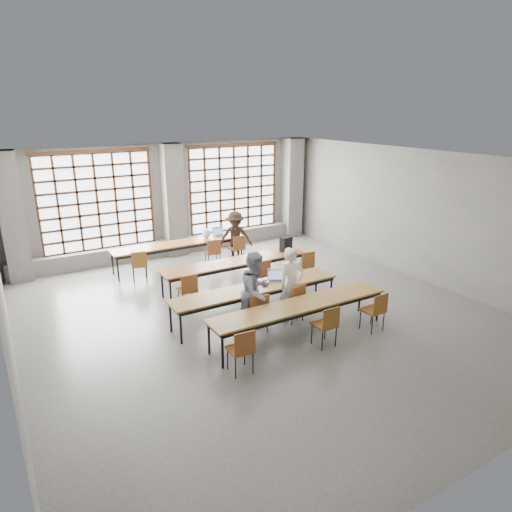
{
  "coord_description": "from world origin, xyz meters",
  "views": [
    {
      "loc": [
        -4.93,
        -8.17,
        4.56
      ],
      "look_at": [
        0.14,
        0.4,
        1.27
      ],
      "focal_mm": 32.0,
      "sensor_mm": 36.0,
      "label": 1
    }
  ],
  "objects_px": {
    "chair_mid_right": "(306,263)",
    "chair_near_right": "(376,308)",
    "chair_mid_centre": "(261,272)",
    "chair_front_left": "(258,308)",
    "phone": "(265,287)",
    "green_box": "(252,284)",
    "chair_mid_left": "(188,287)",
    "desk_row_b": "(236,263)",
    "desk_row_d": "(300,307)",
    "backpack": "(286,244)",
    "chair_back_left": "(139,263)",
    "plastic_bag": "(207,233)",
    "chair_front_right": "(295,299)",
    "desk_row_c": "(256,290)",
    "chair_near_left": "(242,347)",
    "chair_back_mid": "(213,250)",
    "student_female": "(256,291)",
    "red_pouch": "(240,347)",
    "desk_row_a": "(180,245)",
    "student_back": "(235,237)",
    "chair_near_mid": "(327,322)",
    "laptop_front": "(276,278)",
    "laptop_back": "(219,234)",
    "chair_back_right": "(238,246)",
    "student_male": "(291,285)"
  },
  "relations": [
    {
      "from": "laptop_front",
      "to": "phone",
      "type": "xyz_separation_m",
      "value": [
        -0.4,
        -0.2,
        -0.05
      ]
    },
    {
      "from": "desk_row_c",
      "to": "chair_near_left",
      "type": "height_order",
      "value": "chair_near_left"
    },
    {
      "from": "chair_mid_centre",
      "to": "backpack",
      "type": "relative_size",
      "value": 2.2
    },
    {
      "from": "chair_back_mid",
      "to": "chair_mid_centre",
      "type": "relative_size",
      "value": 1.0
    },
    {
      "from": "student_female",
      "to": "red_pouch",
      "type": "height_order",
      "value": "student_female"
    },
    {
      "from": "chair_near_left",
      "to": "phone",
      "type": "relative_size",
      "value": 6.77
    },
    {
      "from": "chair_back_mid",
      "to": "student_female",
      "type": "height_order",
      "value": "student_female"
    },
    {
      "from": "chair_back_mid",
      "to": "plastic_bag",
      "type": "bearing_deg",
      "value": 80.49
    },
    {
      "from": "chair_front_left",
      "to": "chair_near_left",
      "type": "bearing_deg",
      "value": -131.03
    },
    {
      "from": "desk_row_d",
      "to": "laptop_back",
      "type": "bearing_deg",
      "value": 81.01
    },
    {
      "from": "desk_row_d",
      "to": "chair_near_mid",
      "type": "distance_m",
      "value": 0.67
    },
    {
      "from": "chair_mid_left",
      "to": "phone",
      "type": "xyz_separation_m",
      "value": [
        1.32,
        -1.3,
        0.2
      ]
    },
    {
      "from": "desk_row_b",
      "to": "desk_row_d",
      "type": "distance_m",
      "value": 3.06
    },
    {
      "from": "chair_near_left",
      "to": "student_back",
      "type": "bearing_deg",
      "value": 62.86
    },
    {
      "from": "chair_front_right",
      "to": "student_female",
      "type": "height_order",
      "value": "student_female"
    },
    {
      "from": "chair_near_mid",
      "to": "desk_row_c",
      "type": "bearing_deg",
      "value": 105.24
    },
    {
      "from": "red_pouch",
      "to": "backpack",
      "type": "bearing_deg",
      "value": 46.62
    },
    {
      "from": "chair_mid_centre",
      "to": "chair_front_left",
      "type": "relative_size",
      "value": 1.0
    },
    {
      "from": "chair_front_right",
      "to": "green_box",
      "type": "height_order",
      "value": "chair_front_right"
    },
    {
      "from": "chair_near_left",
      "to": "laptop_front",
      "type": "distance_m",
      "value": 2.8
    },
    {
      "from": "phone",
      "to": "green_box",
      "type": "bearing_deg",
      "value": 141.95
    },
    {
      "from": "chair_back_left",
      "to": "chair_mid_centre",
      "type": "relative_size",
      "value": 1.0
    },
    {
      "from": "desk_row_c",
      "to": "backpack",
      "type": "xyz_separation_m",
      "value": [
        2.07,
        1.88,
        0.27
      ]
    },
    {
      "from": "backpack",
      "to": "plastic_bag",
      "type": "xyz_separation_m",
      "value": [
        -1.34,
        2.32,
        -0.06
      ]
    },
    {
      "from": "desk_row_a",
      "to": "desk_row_d",
      "type": "height_order",
      "value": "same"
    },
    {
      "from": "desk_row_d",
      "to": "chair_near_mid",
      "type": "relative_size",
      "value": 4.55
    },
    {
      "from": "desk_row_a",
      "to": "chair_near_mid",
      "type": "distance_m",
      "value": 6.05
    },
    {
      "from": "student_male",
      "to": "laptop_back",
      "type": "bearing_deg",
      "value": 83.68
    },
    {
      "from": "chair_back_right",
      "to": "chair_front_left",
      "type": "relative_size",
      "value": 1.0
    },
    {
      "from": "chair_mid_right",
      "to": "chair_near_right",
      "type": "relative_size",
      "value": 1.0
    },
    {
      "from": "chair_mid_left",
      "to": "chair_near_left",
      "type": "bearing_deg",
      "value": -94.83
    },
    {
      "from": "student_back",
      "to": "chair_front_right",
      "type": "bearing_deg",
      "value": -76.39
    },
    {
      "from": "chair_mid_centre",
      "to": "chair_front_left",
      "type": "height_order",
      "value": "same"
    },
    {
      "from": "desk_row_c",
      "to": "student_male",
      "type": "relative_size",
      "value": 2.4
    },
    {
      "from": "chair_front_left",
      "to": "student_female",
      "type": "distance_m",
      "value": 0.35
    },
    {
      "from": "chair_mid_right",
      "to": "chair_front_right",
      "type": "relative_size",
      "value": 1.0
    },
    {
      "from": "chair_front_right",
      "to": "laptop_front",
      "type": "distance_m",
      "value": 0.77
    },
    {
      "from": "chair_mid_left",
      "to": "chair_near_mid",
      "type": "xyz_separation_m",
      "value": [
        1.65,
        -3.06,
        0.0
      ]
    },
    {
      "from": "backpack",
      "to": "chair_back_left",
      "type": "bearing_deg",
      "value": 144.19
    },
    {
      "from": "student_female",
      "to": "backpack",
      "type": "relative_size",
      "value": 4.34
    },
    {
      "from": "chair_mid_left",
      "to": "laptop_back",
      "type": "height_order",
      "value": "laptop_back"
    },
    {
      "from": "phone",
      "to": "plastic_bag",
      "type": "height_order",
      "value": "plastic_bag"
    },
    {
      "from": "chair_near_right",
      "to": "student_back",
      "type": "height_order",
      "value": "student_back"
    },
    {
      "from": "desk_row_d",
      "to": "laptop_front",
      "type": "height_order",
      "value": "laptop_front"
    },
    {
      "from": "chair_mid_right",
      "to": "student_back",
      "type": "distance_m",
      "value": 2.6
    },
    {
      "from": "phone",
      "to": "desk_row_b",
      "type": "bearing_deg",
      "value": 81.52
    },
    {
      "from": "chair_back_right",
      "to": "chair_near_right",
      "type": "xyz_separation_m",
      "value": [
        0.39,
        -5.38,
        0.0
      ]
    },
    {
      "from": "student_male",
      "to": "student_female",
      "type": "bearing_deg",
      "value": -179.41
    },
    {
      "from": "chair_mid_centre",
      "to": "chair_mid_left",
      "type": "bearing_deg",
      "value": 180.0
    },
    {
      "from": "chair_mid_centre",
      "to": "green_box",
      "type": "xyz_separation_m",
      "value": [
        -0.91,
        -1.12,
        0.24
      ]
    }
  ]
}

